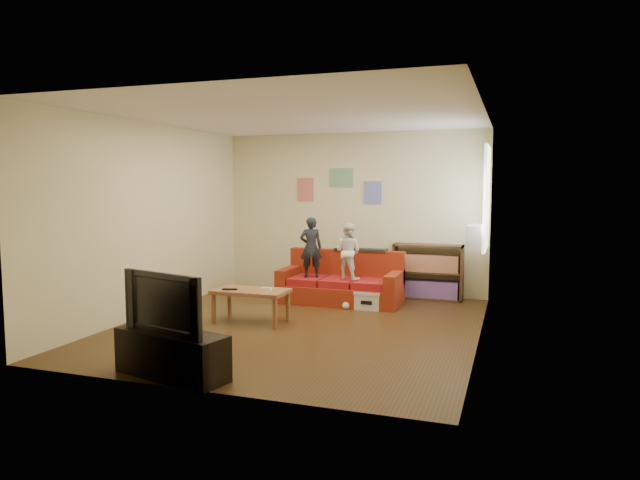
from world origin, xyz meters
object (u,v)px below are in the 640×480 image
(television, at_px, (170,302))
(file_box, at_px, (369,300))
(coffee_table, at_px, (251,294))
(child_b, at_px, (348,251))
(tv_stand, at_px, (172,354))
(child_a, at_px, (311,247))
(sofa, at_px, (342,285))
(bookshelf, at_px, (428,275))

(television, bearing_deg, file_box, 88.64)
(coffee_table, bearing_deg, child_b, 58.29)
(tv_stand, relative_size, television, 1.16)
(child_a, distance_m, child_b, 0.60)
(coffee_table, relative_size, file_box, 2.50)
(sofa, bearing_deg, tv_stand, -97.85)
(tv_stand, bearing_deg, television, 0.00)
(child_b, distance_m, bookshelf, 1.45)
(child_a, xyz_separation_m, bookshelf, (1.69, 0.85, -0.47))
(child_b, height_order, coffee_table, child_b)
(file_box, bearing_deg, sofa, 146.15)
(television, bearing_deg, bookshelf, 84.12)
(file_box, bearing_deg, child_b, 153.50)
(coffee_table, xyz_separation_m, television, (0.24, -2.22, 0.35))
(child_a, bearing_deg, tv_stand, 69.85)
(child_a, distance_m, bookshelf, 1.95)
(file_box, bearing_deg, bookshelf, 55.46)
(sofa, distance_m, file_box, 0.65)
(bookshelf, relative_size, file_box, 2.81)
(coffee_table, distance_m, tv_stand, 2.24)
(bookshelf, bearing_deg, sofa, -151.03)
(sofa, xyz_separation_m, child_a, (-0.45, -0.16, 0.59))
(tv_stand, bearing_deg, child_b, 92.84)
(file_box, xyz_separation_m, television, (-1.06, -3.51, 0.59))
(bookshelf, relative_size, television, 1.09)
(child_b, xyz_separation_m, television, (-0.68, -3.70, -0.09))
(bookshelf, distance_m, television, 4.89)
(sofa, distance_m, child_a, 0.76)
(sofa, distance_m, bookshelf, 1.42)
(sofa, bearing_deg, child_a, -160.06)
(television, bearing_deg, tv_stand, 0.00)
(child_a, height_order, child_b, child_a)
(child_a, bearing_deg, file_box, 150.24)
(sofa, distance_m, tv_stand, 3.90)
(file_box, bearing_deg, tv_stand, -106.74)
(bookshelf, height_order, file_box, bookshelf)
(child_a, relative_size, child_b, 1.09)
(file_box, xyz_separation_m, tv_stand, (-1.06, -3.51, 0.08))
(child_b, distance_m, file_box, 0.80)
(sofa, xyz_separation_m, tv_stand, (-0.53, -3.87, -0.06))
(bookshelf, bearing_deg, coffee_table, -130.69)
(child_b, distance_m, television, 3.76)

